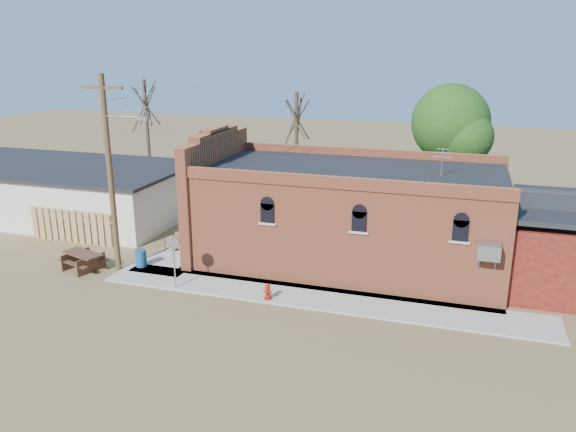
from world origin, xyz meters
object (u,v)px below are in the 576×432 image
(utility_pole, at_px, (111,170))
(picnic_table, at_px, (83,259))
(brick_bar, at_px, (344,215))
(trash_barrel, at_px, (141,258))
(fire_hydrant, at_px, (268,291))
(stop_sign, at_px, (173,247))

(utility_pole, relative_size, picnic_table, 3.83)
(brick_bar, relative_size, trash_barrel, 20.11)
(fire_hydrant, xyz_separation_m, picnic_table, (-9.42, 0.63, 0.12))
(stop_sign, distance_m, picnic_table, 5.45)
(brick_bar, height_order, utility_pole, utility_pole)
(brick_bar, height_order, picnic_table, brick_bar)
(fire_hydrant, relative_size, trash_barrel, 0.85)
(utility_pole, bearing_deg, trash_barrel, 31.56)
(utility_pole, height_order, picnic_table, utility_pole)
(utility_pole, xyz_separation_m, trash_barrel, (0.84, 0.52, -4.28))
(fire_hydrant, height_order, trash_barrel, trash_barrel)
(brick_bar, distance_m, picnic_table, 12.50)
(stop_sign, bearing_deg, trash_barrel, 167.86)
(utility_pole, relative_size, fire_hydrant, 12.92)
(utility_pole, height_order, trash_barrel, utility_pole)
(brick_bar, height_order, trash_barrel, brick_bar)
(picnic_table, bearing_deg, fire_hydrant, 14.23)
(brick_bar, distance_m, fire_hydrant, 6.07)
(brick_bar, xyz_separation_m, picnic_table, (-11.41, -4.78, -1.80))
(stop_sign, bearing_deg, picnic_table, -167.94)
(fire_hydrant, relative_size, stop_sign, 0.29)
(trash_barrel, height_order, picnic_table, trash_barrel)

